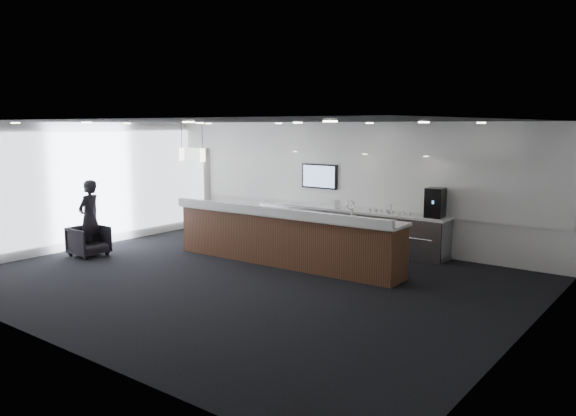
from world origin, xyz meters
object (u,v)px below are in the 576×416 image
Objects in this scene: armchair at (89,241)px; lounge_guest at (90,217)px; service_counter at (284,237)px; coffee_machine at (435,203)px.

armchair is 0.55m from lounge_guest.
coffee_machine is (2.39, 2.25, 0.70)m from service_counter.
armchair is (-3.96, -2.10, -0.23)m from service_counter.
armchair is at bearing -150.93° from coffee_machine.
lounge_guest is (-0.14, 0.14, 0.51)m from armchair.
service_counter is 3.36m from coffee_machine.
service_counter is 7.21× the size of armchair.
lounge_guest is at bearing -152.39° from coffee_machine.
coffee_machine is 7.74m from lounge_guest.
service_counter reaches higher than armchair.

